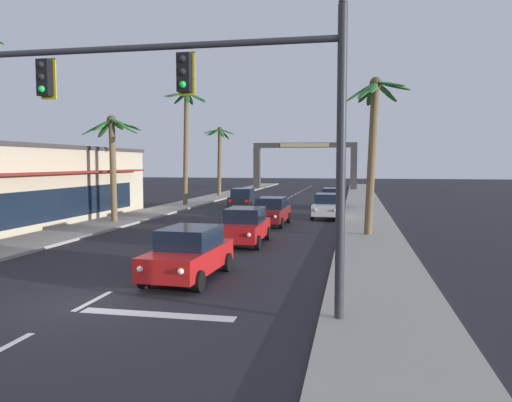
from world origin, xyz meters
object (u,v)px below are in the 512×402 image
object	(u,v)px
palm_left_second	(113,148)
town_gateway_arch	(304,159)
palm_left_third	(186,126)
sedan_parked_mid_kerb	(333,198)
palm_left_farthest	(219,151)
sedan_third_in_queue	(245,226)
sedan_oncoming_far	(243,198)
sedan_lead_at_stop_bar	(189,253)
palm_right_second	(374,129)
sedan_fifth_in_queue	(271,211)
sedan_parked_nearest_kerb	(328,206)
traffic_signal_mast	(191,100)

from	to	relation	value
palm_left_second	town_gateway_arch	world-z (taller)	palm_left_second
palm_left_third	town_gateway_arch	size ratio (longest dim) A/B	0.69
sedan_parked_mid_kerb	palm_left_third	size ratio (longest dim) A/B	0.45
palm_left_second	palm_left_farthest	bearing A→B (deg)	90.44
palm_left_second	sedan_third_in_queue	bearing A→B (deg)	-32.48
sedan_oncoming_far	palm_left_second	bearing A→B (deg)	-116.22
palm_left_third	sedan_lead_at_stop_bar	bearing A→B (deg)	-70.74
sedan_third_in_queue	palm_right_second	bearing A→B (deg)	29.86
sedan_oncoming_far	sedan_fifth_in_queue	bearing A→B (deg)	-68.45
sedan_fifth_in_queue	palm_left_third	world-z (taller)	palm_left_third
palm_right_second	town_gateway_arch	distance (m)	45.18
sedan_fifth_in_queue	sedan_parked_nearest_kerb	world-z (taller)	same
sedan_third_in_queue	sedan_fifth_in_queue	distance (m)	7.19
sedan_third_in_queue	palm_left_third	world-z (taller)	palm_left_third
sedan_oncoming_far	town_gateway_arch	size ratio (longest dim) A/B	0.31
palm_left_farthest	sedan_lead_at_stop_bar	bearing A→B (deg)	-76.02
sedan_parked_mid_kerb	palm_left_second	distance (m)	18.73
sedan_oncoming_far	palm_left_second	distance (m)	13.34
sedan_lead_at_stop_bar	town_gateway_arch	size ratio (longest dim) A/B	0.31
traffic_signal_mast	sedan_third_in_queue	distance (m)	11.71
sedan_fifth_in_queue	town_gateway_arch	world-z (taller)	town_gateway_arch
sedan_lead_at_stop_bar	sedan_oncoming_far	bearing A→B (deg)	98.75
traffic_signal_mast	sedan_parked_mid_kerb	size ratio (longest dim) A/B	2.62
sedan_third_in_queue	sedan_lead_at_stop_bar	bearing A→B (deg)	-92.02
town_gateway_arch	sedan_third_in_queue	bearing A→B (deg)	-87.61
traffic_signal_mast	sedan_third_in_queue	size ratio (longest dim) A/B	2.62
sedan_third_in_queue	palm_left_farthest	xyz separation A→B (m)	(-9.91, 31.58, 4.29)
sedan_third_in_queue	sedan_parked_mid_kerb	size ratio (longest dim) A/B	1.00
sedan_lead_at_stop_bar	palm_right_second	distance (m)	13.05
sedan_third_in_queue	palm_left_second	world-z (taller)	palm_left_second
sedan_oncoming_far	sedan_parked_nearest_kerb	xyz separation A→B (m)	(7.27, -6.06, 0.00)
sedan_oncoming_far	palm_left_third	bearing A→B (deg)	166.60
sedan_lead_at_stop_bar	palm_left_farthest	bearing A→B (deg)	103.98
palm_left_farthest	sedan_fifth_in_queue	bearing A→B (deg)	-67.79
palm_left_second	sedan_oncoming_far	bearing A→B (deg)	63.78
sedan_third_in_queue	palm_right_second	distance (m)	8.19
sedan_fifth_in_queue	town_gateway_arch	xyz separation A→B (m)	(-2.05, 40.66, 3.42)
traffic_signal_mast	palm_right_second	size ratio (longest dim) A/B	1.46
sedan_third_in_queue	sedan_fifth_in_queue	size ratio (longest dim) A/B	1.00
palm_right_second	sedan_parked_mid_kerb	bearing A→B (deg)	99.45
palm_right_second	sedan_fifth_in_queue	bearing A→B (deg)	146.69
palm_left_third	palm_left_farthest	size ratio (longest dim) A/B	1.30
sedan_lead_at_stop_bar	sedan_parked_mid_kerb	size ratio (longest dim) A/B	1.01
sedan_oncoming_far	sedan_parked_mid_kerb	world-z (taller)	same
palm_left_third	town_gateway_arch	xyz separation A→B (m)	(7.37, 28.95, -2.65)
traffic_signal_mast	sedan_oncoming_far	world-z (taller)	traffic_signal_mast
sedan_fifth_in_queue	sedan_lead_at_stop_bar	bearing A→B (deg)	-91.20
sedan_lead_at_stop_bar	palm_right_second	world-z (taller)	palm_right_second
traffic_signal_mast	sedan_oncoming_far	size ratio (longest dim) A/B	2.61
palm_right_second	sedan_oncoming_far	bearing A→B (deg)	124.87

